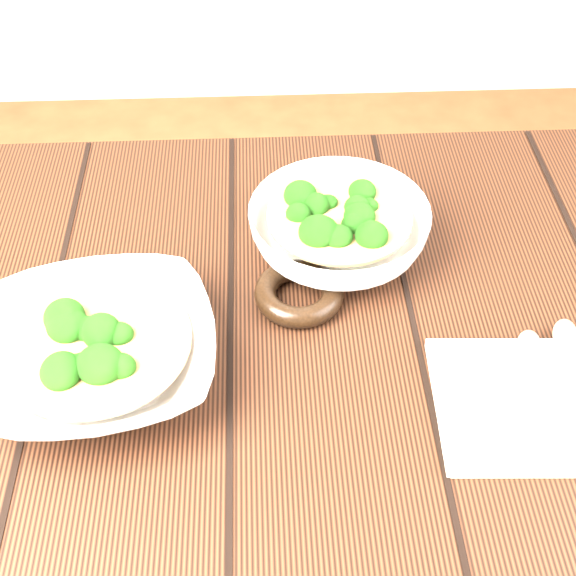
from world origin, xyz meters
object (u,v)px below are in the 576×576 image
at_px(soup_bowl_back, 339,229).
at_px(napkin, 536,404).
at_px(soup_bowl_front, 98,353).
at_px(trivet, 299,293).
at_px(table, 253,421).

distance_m(soup_bowl_back, napkin, 0.30).
bearing_deg(napkin, soup_bowl_front, 174.16).
relative_size(trivet, napkin, 0.50).
distance_m(soup_bowl_front, soup_bowl_back, 0.31).
bearing_deg(soup_bowl_back, trivet, -122.75).
distance_m(trivet, napkin, 0.28).
relative_size(soup_bowl_back, napkin, 1.35).
bearing_deg(trivet, napkin, -34.98).
distance_m(table, napkin, 0.32).
relative_size(soup_bowl_front, napkin, 1.35).
xyz_separation_m(soup_bowl_front, trivet, (0.21, 0.09, -0.02)).
relative_size(soup_bowl_front, soup_bowl_back, 1.00).
bearing_deg(soup_bowl_front, soup_bowl_back, 33.91).
bearing_deg(trivet, soup_bowl_front, -155.44).
distance_m(table, trivet, 0.16).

